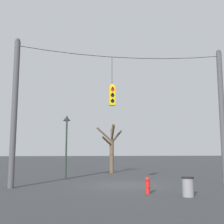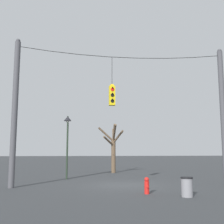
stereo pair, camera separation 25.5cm
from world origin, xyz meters
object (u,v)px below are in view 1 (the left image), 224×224
object	(u,v)px
street_lamp	(67,130)
bare_tree	(111,147)
traffic_light_near_right_pole	(112,95)
trash_bin	(188,187)
fire_hydrant	(148,185)
utility_pole_left	(14,111)
utility_pole_right	(222,115)

from	to	relation	value
street_lamp	bare_tree	distance (m)	6.98
traffic_light_near_right_pole	trash_bin	distance (m)	6.76
traffic_light_near_right_pole	fire_hydrant	bearing A→B (deg)	-68.06
traffic_light_near_right_pole	street_lamp	bearing A→B (deg)	123.49
street_lamp	trash_bin	bearing A→B (deg)	-56.36
utility_pole_left	fire_hydrant	size ratio (longest dim) A/B	10.99
street_lamp	bare_tree	size ratio (longest dim) A/B	1.00
fire_hydrant	trash_bin	world-z (taller)	trash_bin
bare_tree	street_lamp	bearing A→B (deg)	-125.07
street_lamp	fire_hydrant	distance (m)	8.47
traffic_light_near_right_pole	trash_bin	world-z (taller)	traffic_light_near_right_pole
fire_hydrant	trash_bin	xyz separation A→B (m)	(1.49, -1.04, 0.04)
utility_pole_left	trash_bin	world-z (taller)	utility_pole_left
utility_pole_left	traffic_light_near_right_pole	size ratio (longest dim) A/B	2.86
traffic_light_near_right_pole	bare_tree	size ratio (longest dim) A/B	0.66
utility_pole_left	street_lamp	size ratio (longest dim) A/B	1.89
utility_pole_right	street_lamp	distance (m)	10.20
traffic_light_near_right_pole	street_lamp	xyz separation A→B (m)	(-2.61, 3.94, -1.72)
utility_pole_right	bare_tree	world-z (taller)	utility_pole_right
bare_tree	traffic_light_near_right_pole	bearing A→B (deg)	-98.05
utility_pole_left	street_lamp	distance (m)	4.87
fire_hydrant	trash_bin	distance (m)	1.81
street_lamp	fire_hydrant	size ratio (longest dim) A/B	5.81
fire_hydrant	bare_tree	bearing A→B (deg)	89.31
traffic_light_near_right_pole	fire_hydrant	distance (m)	5.74
utility_pole_right	traffic_light_near_right_pole	xyz separation A→B (m)	(-6.78, -0.01, 1.01)
utility_pole_left	trash_bin	bearing A→B (deg)	-26.51
utility_pole_left	fire_hydrant	bearing A→B (deg)	-24.43
utility_pole_left	bare_tree	distance (m)	11.85
utility_pole_left	trash_bin	size ratio (longest dim) A/B	9.98
utility_pole_left	traffic_light_near_right_pole	world-z (taller)	utility_pole_left
bare_tree	trash_bin	xyz separation A→B (m)	(1.34, -13.61, -1.90)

